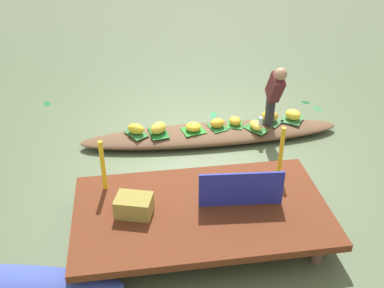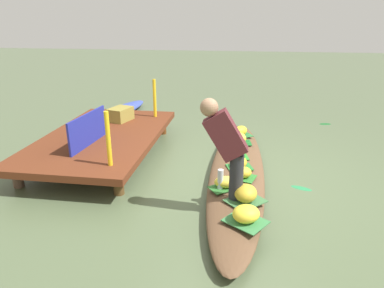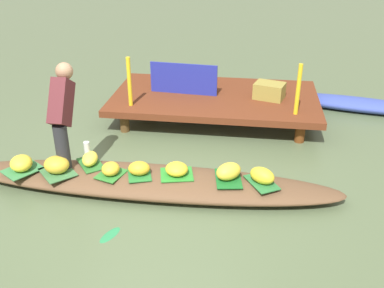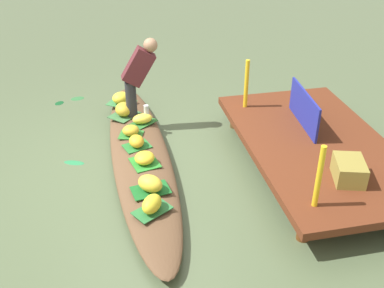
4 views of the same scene
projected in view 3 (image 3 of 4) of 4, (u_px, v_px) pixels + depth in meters
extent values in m
plane|color=#516142|center=(149.00, 189.00, 5.14)|extent=(40.00, 40.00, 0.00)
cube|color=#5F2C17|center=(215.00, 98.00, 6.91)|extent=(3.20, 1.80, 0.10)
cylinder|color=brown|center=(125.00, 123.00, 6.52)|extent=(0.14, 0.14, 0.27)
cylinder|color=#613213|center=(300.00, 133.00, 6.20)|extent=(0.14, 0.14, 0.27)
cylinder|color=brown|center=(147.00, 90.00, 7.79)|extent=(0.14, 0.14, 0.27)
cylinder|color=brown|center=(293.00, 97.00, 7.48)|extent=(0.14, 0.14, 0.27)
ellipsoid|color=brown|center=(149.00, 182.00, 5.10)|extent=(4.47, 0.77, 0.21)
ellipsoid|color=#394BA5|center=(355.00, 104.00, 7.28)|extent=(2.66, 0.97, 0.20)
cube|color=#2A852B|center=(177.00, 174.00, 5.03)|extent=(0.43, 0.40, 0.01)
ellipsoid|color=yellow|center=(177.00, 169.00, 4.99)|extent=(0.35, 0.34, 0.15)
cube|color=#2A6E36|center=(262.00, 182.00, 4.87)|extent=(0.42, 0.48, 0.01)
ellipsoid|color=yellow|center=(262.00, 176.00, 4.83)|extent=(0.35, 0.32, 0.18)
cube|color=#2C6A2B|center=(91.00, 164.00, 5.25)|extent=(0.44, 0.47, 0.01)
ellipsoid|color=yellow|center=(90.00, 159.00, 5.22)|extent=(0.23, 0.32, 0.14)
cube|color=#26742F|center=(139.00, 174.00, 5.03)|extent=(0.35, 0.41, 0.01)
ellipsoid|color=gold|center=(139.00, 168.00, 5.00)|extent=(0.27, 0.23, 0.16)
cube|color=#3C6F3E|center=(58.00, 172.00, 5.07)|extent=(0.53, 0.53, 0.01)
ellipsoid|color=gold|center=(57.00, 165.00, 5.03)|extent=(0.32, 0.29, 0.20)
cube|color=#387D44|center=(23.00, 170.00, 5.12)|extent=(0.50, 0.52, 0.01)
ellipsoid|color=yellow|center=(21.00, 163.00, 5.08)|extent=(0.35, 0.37, 0.18)
cube|color=#196225|center=(228.00, 178.00, 4.95)|extent=(0.35, 0.47, 0.01)
ellipsoid|color=yellow|center=(229.00, 171.00, 4.90)|extent=(0.37, 0.37, 0.19)
cube|color=#2E782D|center=(111.00, 174.00, 5.03)|extent=(0.35, 0.39, 0.01)
ellipsoid|color=gold|center=(111.00, 169.00, 5.00)|extent=(0.22, 0.24, 0.15)
cylinder|color=#28282D|center=(62.00, 147.00, 5.05)|extent=(0.16, 0.16, 0.55)
cube|color=#552126|center=(61.00, 102.00, 4.94)|extent=(0.18, 0.51, 0.59)
sphere|color=#9E7556|center=(64.00, 71.00, 4.97)|extent=(0.20, 0.20, 0.20)
cylinder|color=silver|center=(87.00, 152.00, 5.26)|extent=(0.07, 0.07, 0.26)
cube|color=#222B97|center=(184.00, 79.00, 6.84)|extent=(1.06, 0.12, 0.48)
cylinder|color=yellow|center=(129.00, 82.00, 6.34)|extent=(0.06, 0.06, 0.73)
cylinder|color=yellow|center=(298.00, 90.00, 6.05)|extent=(0.06, 0.06, 0.73)
cube|color=olive|center=(269.00, 91.00, 6.71)|extent=(0.51, 0.43, 0.24)
ellipsoid|color=#28824A|center=(110.00, 235.00, 4.39)|extent=(0.21, 0.31, 0.01)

